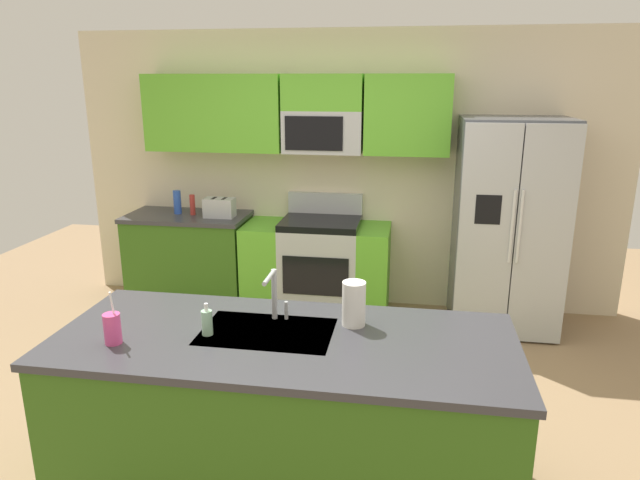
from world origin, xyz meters
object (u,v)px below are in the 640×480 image
range_oven (317,266)px  toaster (219,208)px  bottle_blue (177,202)px  drink_cup_pink (112,328)px  soap_dispenser (207,322)px  sink_faucet (274,291)px  refrigerator (508,226)px  pepper_mill (192,205)px  paper_towel_roll (354,304)px

range_oven → toaster: bearing=-176.7°
range_oven → bottle_blue: size_ratio=6.02×
drink_cup_pink → soap_dispenser: drink_cup_pink is taller
sink_faucet → toaster: bearing=115.8°
toaster → soap_dispenser: bearing=-72.4°
refrigerator → pepper_mill: bearing=178.6°
toaster → drink_cup_pink: bearing=-82.2°
refrigerator → drink_cup_pink: bearing=-130.8°
range_oven → pepper_mill: size_ratio=7.01×
range_oven → refrigerator: size_ratio=0.74×
refrigerator → pepper_mill: 2.90m
soap_dispenser → paper_towel_roll: 0.76m
bottle_blue → sink_faucet: bearing=-56.5°
refrigerator → bottle_blue: 3.06m
toaster → refrigerator: bearing=-0.4°
range_oven → refrigerator: refrigerator is taller
toaster → bottle_blue: size_ratio=1.24×
range_oven → pepper_mill: bearing=-179.9°
toaster → soap_dispenser: (0.78, -2.46, -0.02)m
pepper_mill → bottle_blue: 0.16m
pepper_mill → range_oven: bearing=0.1°
toaster → paper_towel_roll: 2.69m
pepper_mill → sink_faucet: 2.66m
sink_faucet → drink_cup_pink: (-0.72, -0.40, -0.09)m
range_oven → bottle_blue: 1.48m
toaster → drink_cup_pink: drink_cup_pink is taller
drink_cup_pink → soap_dispenser: 0.46m
sink_faucet → soap_dispenser: 0.39m
bottle_blue → drink_cup_pink: 2.82m
refrigerator → toaster: size_ratio=6.61×
pepper_mill → soap_dispenser: 2.73m
sink_faucet → paper_towel_roll: sink_faucet is taller
range_oven → refrigerator: (1.69, -0.07, 0.48)m
sink_faucet → soap_dispenser: size_ratio=1.66×
bottle_blue → soap_dispenser: 2.82m
toaster → pepper_mill: (-0.29, 0.05, 0.01)m
soap_dispenser → paper_towel_roll: size_ratio=0.71×
sink_faucet → pepper_mill: bearing=120.8°
sink_faucet → bottle_blue: bearing=123.5°
drink_cup_pink → toaster: bearing=97.8°
refrigerator → toaster: 2.61m
drink_cup_pink → paper_towel_roll: (1.15, 0.41, 0.04)m
bottle_blue → drink_cup_pink: (0.81, -2.70, -0.03)m
toaster → sink_faucet: 2.48m
range_oven → paper_towel_roll: 2.42m
drink_cup_pink → soap_dispenser: (0.42, 0.17, -0.01)m
range_oven → pepper_mill: (-1.21, -0.00, 0.55)m
range_oven → pepper_mill: range_oven is taller
sink_faucet → soap_dispenser: sink_faucet is taller
paper_towel_roll → soap_dispenser: bearing=-161.6°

